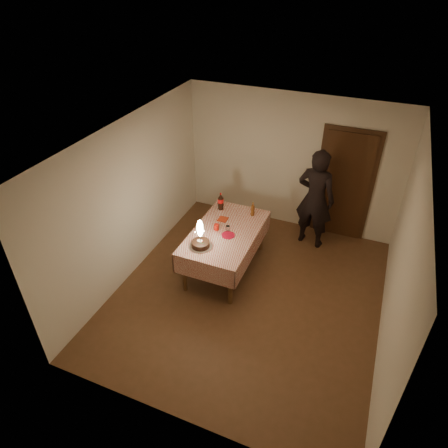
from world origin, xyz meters
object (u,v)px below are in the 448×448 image
(dining_table, at_px, (225,236))
(clear_cup, at_px, (228,228))
(red_plate, at_px, (228,235))
(birthday_cake, at_px, (200,240))
(cola_bottle, at_px, (221,201))
(photographer, at_px, (315,199))
(red_cup, at_px, (216,227))
(amber_bottle_right, at_px, (253,209))

(dining_table, relative_size, clear_cup, 19.11)
(dining_table, distance_m, red_plate, 0.16)
(birthday_cake, relative_size, cola_bottle, 1.53)
(dining_table, xyz_separation_m, clear_cup, (0.03, 0.03, 0.15))
(red_plate, xyz_separation_m, photographer, (1.09, 1.39, 0.16))
(dining_table, xyz_separation_m, birthday_cake, (-0.20, -0.51, 0.22))
(birthday_cake, distance_m, red_cup, 0.51)
(clear_cup, bearing_deg, dining_table, -134.34)
(photographer, bearing_deg, amber_bottle_right, -143.74)
(dining_table, relative_size, cola_bottle, 5.42)
(red_plate, relative_size, photographer, 0.12)
(birthday_cake, xyz_separation_m, amber_bottle_right, (0.45, 1.13, 0.00))
(birthday_cake, xyz_separation_m, clear_cup, (0.23, 0.55, -0.07))
(amber_bottle_right, bearing_deg, red_plate, -103.15)
(red_cup, bearing_deg, amber_bottle_right, 57.40)
(clear_cup, bearing_deg, photographer, 47.94)
(dining_table, bearing_deg, clear_cup, 45.66)
(red_plate, distance_m, clear_cup, 0.14)
(red_plate, relative_size, red_cup, 2.20)
(cola_bottle, height_order, amber_bottle_right, cola_bottle)
(dining_table, bearing_deg, red_plate, -45.22)
(birthday_cake, height_order, amber_bottle_right, birthday_cake)
(birthday_cake, bearing_deg, amber_bottle_right, 68.46)
(red_plate, bearing_deg, amber_bottle_right, 76.85)
(dining_table, height_order, red_cup, red_cup)
(red_cup, distance_m, photographer, 1.87)
(dining_table, relative_size, red_plate, 7.82)
(red_cup, bearing_deg, cola_bottle, 106.54)
(red_cup, distance_m, clear_cup, 0.19)
(clear_cup, height_order, cola_bottle, cola_bottle)
(red_cup, relative_size, photographer, 0.05)
(dining_table, bearing_deg, birthday_cake, -111.00)
(photographer, bearing_deg, dining_table, -132.12)
(red_plate, xyz_separation_m, clear_cup, (-0.05, 0.12, 0.04))
(amber_bottle_right, distance_m, photographer, 1.15)
(dining_table, height_order, amber_bottle_right, amber_bottle_right)
(dining_table, height_order, red_plate, red_plate)
(cola_bottle, xyz_separation_m, amber_bottle_right, (0.58, 0.02, -0.03))
(red_plate, distance_m, cola_bottle, 0.82)
(clear_cup, bearing_deg, red_plate, -66.06)
(birthday_cake, bearing_deg, dining_table, 69.00)
(birthday_cake, relative_size, clear_cup, 5.39)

